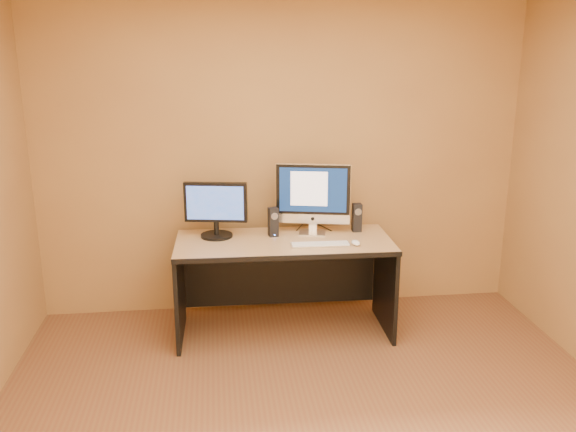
% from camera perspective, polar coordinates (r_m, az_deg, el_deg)
% --- Properties ---
extents(walls, '(4.00, 4.00, 2.60)m').
position_cam_1_polar(walls, '(3.12, 3.55, -1.03)').
color(walls, '#9D753F').
rests_on(walls, ground).
extents(desk, '(1.66, 0.76, 0.76)m').
position_cam_1_polar(desk, '(4.77, -0.36, -6.64)').
color(desk, tan).
rests_on(desk, ground).
extents(imac, '(0.62, 0.34, 0.56)m').
position_cam_1_polar(imac, '(4.75, 2.34, 1.64)').
color(imac, silver).
rests_on(imac, desk).
extents(second_monitor, '(0.53, 0.33, 0.43)m').
position_cam_1_polar(second_monitor, '(4.70, -6.77, 0.57)').
color(second_monitor, black).
rests_on(second_monitor, desk).
extents(speaker_left, '(0.08, 0.09, 0.23)m').
position_cam_1_polar(speaker_left, '(4.72, -1.40, -0.56)').
color(speaker_left, black).
rests_on(speaker_left, desk).
extents(speaker_right, '(0.07, 0.07, 0.23)m').
position_cam_1_polar(speaker_right, '(4.87, 6.46, -0.14)').
color(speaker_right, black).
rests_on(speaker_right, desk).
extents(keyboard, '(0.44, 0.13, 0.02)m').
position_cam_1_polar(keyboard, '(4.53, 3.05, -2.67)').
color(keyboard, silver).
rests_on(keyboard, desk).
extents(mouse, '(0.07, 0.11, 0.04)m').
position_cam_1_polar(mouse, '(4.56, 6.36, -2.49)').
color(mouse, white).
rests_on(mouse, desk).
extents(cable_a, '(0.09, 0.21, 0.01)m').
position_cam_1_polar(cable_a, '(4.97, 3.38, -1.05)').
color(cable_a, black).
rests_on(cable_a, desk).
extents(cable_b, '(0.08, 0.17, 0.01)m').
position_cam_1_polar(cable_b, '(4.96, 1.10, -1.06)').
color(cable_b, black).
rests_on(cable_b, desk).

